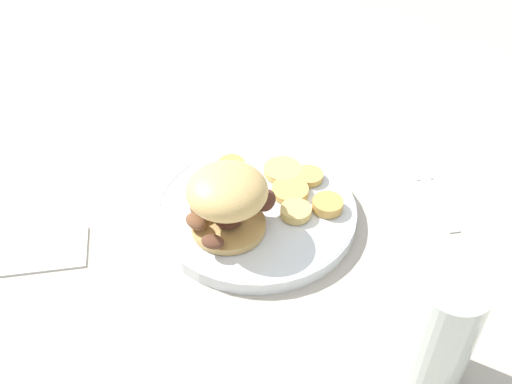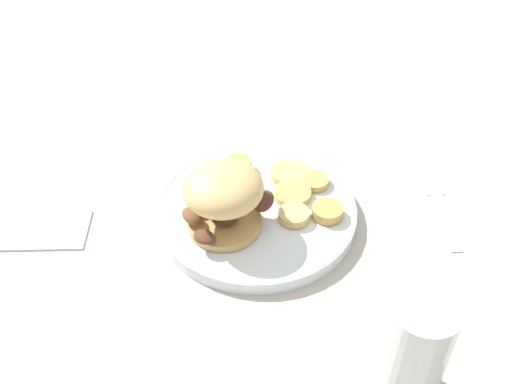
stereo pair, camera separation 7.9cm
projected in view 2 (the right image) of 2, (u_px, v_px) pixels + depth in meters
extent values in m
plane|color=#B2A899|center=(256.00, 217.00, 0.82)|extent=(4.00, 4.00, 0.00)
cylinder|color=white|center=(256.00, 212.00, 0.81)|extent=(0.27, 0.27, 0.02)
torus|color=white|center=(256.00, 207.00, 0.81)|extent=(0.27, 0.27, 0.01)
cylinder|color=tan|center=(225.00, 223.00, 0.77)|extent=(0.10, 0.10, 0.01)
ellipsoid|color=#563323|center=(204.00, 237.00, 0.74)|extent=(0.04, 0.04, 0.01)
ellipsoid|color=brown|center=(220.00, 208.00, 0.77)|extent=(0.04, 0.05, 0.01)
ellipsoid|color=#4C281E|center=(263.00, 201.00, 0.77)|extent=(0.04, 0.05, 0.02)
ellipsoid|color=brown|center=(199.00, 203.00, 0.78)|extent=(0.03, 0.04, 0.02)
ellipsoid|color=brown|center=(192.00, 216.00, 0.76)|extent=(0.03, 0.04, 0.02)
ellipsoid|color=#4C281E|center=(224.00, 214.00, 0.77)|extent=(0.04, 0.04, 0.01)
ellipsoid|color=#DBB26B|center=(223.00, 188.00, 0.73)|extent=(0.10, 0.10, 0.05)
cylinder|color=#DBB766|center=(294.00, 215.00, 0.78)|extent=(0.04, 0.04, 0.01)
cylinder|color=#DBB766|center=(289.00, 173.00, 0.85)|extent=(0.05, 0.05, 0.01)
cylinder|color=tan|center=(293.00, 194.00, 0.82)|extent=(0.05, 0.05, 0.01)
cylinder|color=tan|center=(327.00, 211.00, 0.79)|extent=(0.04, 0.04, 0.01)
cylinder|color=tan|center=(314.00, 181.00, 0.84)|extent=(0.04, 0.04, 0.01)
cylinder|color=tan|center=(239.00, 165.00, 0.86)|extent=(0.04, 0.04, 0.02)
cube|color=silver|center=(446.00, 222.00, 0.81)|extent=(0.03, 0.11, 0.00)
cube|color=silver|center=(431.00, 182.00, 0.87)|extent=(0.03, 0.06, 0.00)
cylinder|color=silver|center=(414.00, 351.00, 0.58)|extent=(0.07, 0.07, 0.14)
cube|color=white|center=(46.00, 229.00, 0.80)|extent=(0.12, 0.08, 0.01)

